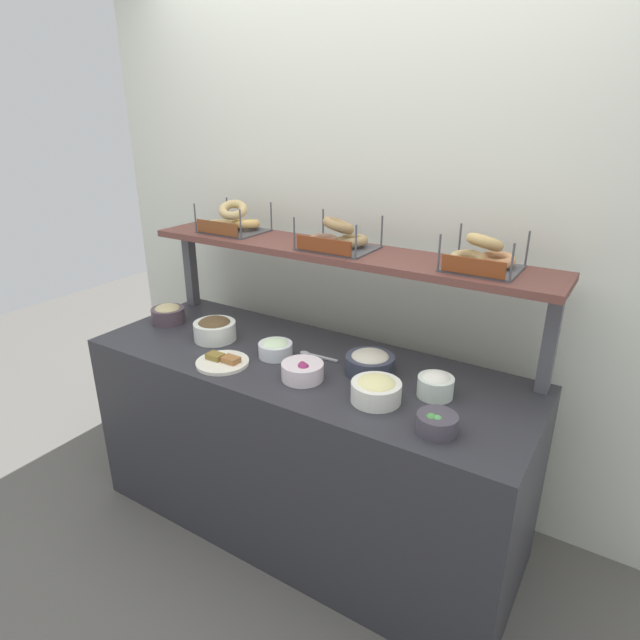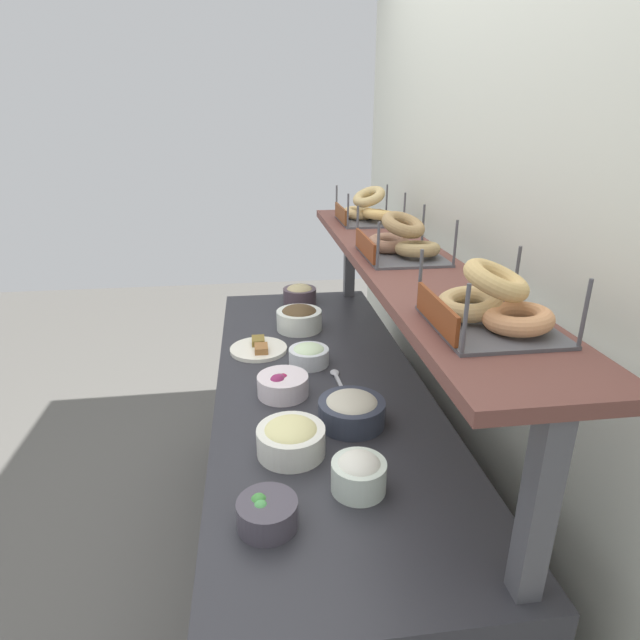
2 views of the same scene
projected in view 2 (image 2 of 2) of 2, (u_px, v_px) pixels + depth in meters
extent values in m
plane|color=#595651|center=(319.00, 567.00, 2.08)|extent=(8.00, 8.00, 0.00)
cube|color=silver|center=(482.00, 276.00, 1.72)|extent=(3.13, 0.06, 2.40)
cube|color=#2D2D33|center=(319.00, 481.00, 1.93)|extent=(1.93, 0.70, 0.85)
cube|color=#4C4C51|center=(349.00, 257.00, 2.57)|extent=(0.05, 0.05, 0.40)
cube|color=#4C4C51|center=(538.00, 507.00, 0.90)|extent=(0.05, 0.05, 0.40)
cube|color=brown|center=(402.00, 260.00, 1.66)|extent=(1.89, 0.32, 0.03)
cylinder|color=#4D3D46|center=(300.00, 296.00, 2.52)|extent=(0.16, 0.16, 0.07)
ellipsoid|color=tan|center=(300.00, 290.00, 2.51)|extent=(0.13, 0.13, 0.05)
cylinder|color=white|center=(283.00, 385.00, 1.67)|extent=(0.17, 0.17, 0.07)
sphere|color=#8A3A5E|center=(280.00, 380.00, 1.66)|extent=(0.04, 0.04, 0.04)
sphere|color=#922A5C|center=(277.00, 382.00, 1.64)|extent=(0.05, 0.05, 0.05)
sphere|color=#A72250|center=(283.00, 378.00, 1.66)|extent=(0.03, 0.03, 0.03)
cylinder|color=silver|center=(309.00, 357.00, 1.88)|extent=(0.15, 0.15, 0.06)
ellipsoid|color=beige|center=(309.00, 350.00, 1.87)|extent=(0.11, 0.11, 0.04)
cylinder|color=#353A4A|center=(351.00, 412.00, 1.51)|extent=(0.20, 0.20, 0.07)
ellipsoid|color=beige|center=(352.00, 403.00, 1.50)|extent=(0.15, 0.15, 0.05)
cylinder|color=white|center=(299.00, 320.00, 2.20)|extent=(0.19, 0.19, 0.08)
ellipsoid|color=brown|center=(299.00, 312.00, 2.18)|extent=(0.15, 0.15, 0.06)
cylinder|color=silver|center=(359.00, 476.00, 1.24)|extent=(0.13, 0.13, 0.08)
ellipsoid|color=white|center=(359.00, 465.00, 1.22)|extent=(0.10, 0.10, 0.05)
cylinder|color=white|center=(291.00, 441.00, 1.37)|extent=(0.18, 0.18, 0.07)
ellipsoid|color=#EEE598|center=(291.00, 431.00, 1.36)|extent=(0.14, 0.14, 0.05)
cylinder|color=#49434E|center=(267.00, 514.00, 1.13)|extent=(0.14, 0.14, 0.06)
sphere|color=#57AE5C|center=(261.00, 508.00, 1.11)|extent=(0.03, 0.03, 0.03)
sphere|color=#579852|center=(261.00, 503.00, 1.13)|extent=(0.02, 0.02, 0.02)
sphere|color=#4A9B45|center=(259.00, 502.00, 1.13)|extent=(0.04, 0.04, 0.04)
cylinder|color=white|center=(259.00, 349.00, 2.00)|extent=(0.22, 0.22, 0.01)
cube|color=olive|center=(258.00, 341.00, 2.03)|extent=(0.07, 0.05, 0.02)
cube|color=#A06837|center=(261.00, 349.00, 1.96)|extent=(0.07, 0.05, 0.02)
cube|color=#B7B7BC|center=(340.00, 385.00, 1.73)|extent=(0.14, 0.02, 0.01)
ellipsoid|color=#B7B7BC|center=(335.00, 373.00, 1.81)|extent=(0.04, 0.03, 0.01)
cube|color=#4C4C51|center=(368.00, 221.00, 2.21)|extent=(0.29, 0.24, 0.01)
cylinder|color=#4C4C51|center=(337.00, 201.00, 2.30)|extent=(0.01, 0.01, 0.14)
cylinder|color=#4C4C51|center=(348.00, 212.00, 2.04)|extent=(0.01, 0.01, 0.14)
cylinder|color=#4C4C51|center=(387.00, 200.00, 2.33)|extent=(0.01, 0.01, 0.14)
cylinder|color=#4C4C51|center=(404.00, 210.00, 2.07)|extent=(0.01, 0.01, 0.14)
cube|color=brown|center=(341.00, 213.00, 2.18)|extent=(0.25, 0.01, 0.06)
torus|color=tan|center=(359.00, 213.00, 2.24)|extent=(0.20, 0.20, 0.05)
torus|color=#DDB163|center=(379.00, 215.00, 2.16)|extent=(0.20, 0.20, 0.06)
torus|color=tan|center=(369.00, 197.00, 2.17)|extent=(0.19, 0.19, 0.09)
cube|color=#4C4C51|center=(402.00, 255.00, 1.65)|extent=(0.31, 0.24, 0.01)
cylinder|color=#4C4C51|center=(358.00, 227.00, 1.75)|extent=(0.01, 0.01, 0.14)
cylinder|color=#4C4C51|center=(378.00, 246.00, 1.47)|extent=(0.01, 0.01, 0.14)
cylinder|color=#4C4C51|center=(423.00, 225.00, 1.77)|extent=(0.01, 0.01, 0.14)
cylinder|color=#4C4C51|center=(455.00, 244.00, 1.50)|extent=(0.01, 0.01, 0.14)
cube|color=brown|center=(365.00, 245.00, 1.62)|extent=(0.26, 0.01, 0.06)
torus|color=#986D55|center=(389.00, 243.00, 1.68)|extent=(0.17, 0.17, 0.05)
torus|color=#A38758|center=(417.00, 249.00, 1.60)|extent=(0.15, 0.15, 0.05)
torus|color=#9C7B4F|center=(403.00, 225.00, 1.61)|extent=(0.20, 0.20, 0.08)
cube|color=#4C4C51|center=(490.00, 326.00, 1.08)|extent=(0.27, 0.24, 0.01)
cylinder|color=#4C4C51|center=(420.00, 280.00, 1.16)|extent=(0.01, 0.01, 0.14)
cylinder|color=#4C4C51|center=(465.00, 321.00, 0.92)|extent=(0.01, 0.01, 0.14)
cylinder|color=#4C4C51|center=(516.00, 276.00, 1.19)|extent=(0.01, 0.01, 0.14)
cylinder|color=#4C4C51|center=(585.00, 315.00, 0.95)|extent=(0.01, 0.01, 0.14)
cube|color=brown|center=(436.00, 312.00, 1.05)|extent=(0.23, 0.01, 0.06)
torus|color=tan|center=(469.00, 304.00, 1.11)|extent=(0.18, 0.18, 0.06)
torus|color=tan|center=(518.00, 319.00, 1.04)|extent=(0.19, 0.19, 0.05)
torus|color=tan|center=(496.00, 280.00, 1.04)|extent=(0.19, 0.19, 0.09)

